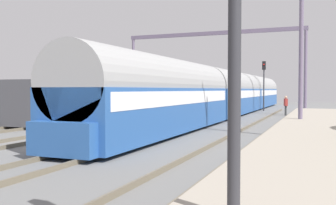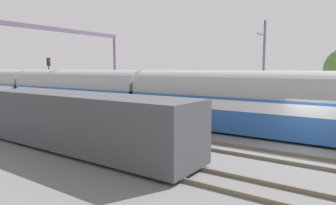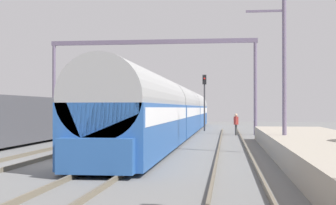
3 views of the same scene
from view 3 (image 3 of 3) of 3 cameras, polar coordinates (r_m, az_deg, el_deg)
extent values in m
plane|color=slate|center=(19.83, -11.41, -6.96)|extent=(120.00, 120.00, 0.00)
cube|color=#695F4D|center=(20.31, -15.29, -6.57)|extent=(0.08, 60.00, 0.16)
cube|color=#695F4D|center=(19.42, -7.35, -6.86)|extent=(0.08, 60.00, 0.16)
cube|color=#695F4D|center=(19.12, -3.15, -6.96)|extent=(0.08, 60.00, 0.16)
cube|color=#695F4D|center=(18.84, 5.57, -7.06)|extent=(0.08, 60.00, 0.16)
cube|color=#695F4D|center=(18.86, 9.96, -7.04)|extent=(0.08, 60.00, 0.16)
cube|color=#A39989|center=(21.19, 18.09, -5.31)|extent=(4.40, 28.00, 0.90)
cube|color=#28569E|center=(23.34, -3.07, -2.91)|extent=(2.90, 16.00, 2.20)
cube|color=white|center=(23.32, -3.07, -1.36)|extent=(2.93, 15.36, 0.64)
cylinder|color=#999999|center=(23.32, -3.07, 0.28)|extent=(2.84, 16.00, 2.84)
cube|color=#28569E|center=(39.54, 1.00, -1.97)|extent=(2.90, 16.00, 2.20)
cube|color=white|center=(39.53, 1.00, -1.06)|extent=(2.93, 15.36, 0.64)
cylinder|color=#999999|center=(39.53, 1.00, -0.09)|extent=(2.84, 16.00, 2.84)
cube|color=#28569E|center=(55.83, 2.70, -1.57)|extent=(2.90, 16.00, 2.20)
cube|color=white|center=(55.82, 2.70, -0.93)|extent=(2.93, 15.36, 0.64)
cylinder|color=#999999|center=(55.82, 2.70, -0.24)|extent=(2.84, 16.00, 2.84)
cube|color=#28569E|center=(15.33, -8.40, -6.17)|extent=(2.40, 0.50, 1.10)
cube|color=#47474C|center=(30.75, -17.43, -1.86)|extent=(2.80, 13.00, 2.70)
cube|color=black|center=(30.81, -17.44, -4.28)|extent=(2.52, 11.96, 0.10)
cylinder|color=#3B3B3B|center=(39.75, 7.88, -3.16)|extent=(0.24, 0.24, 0.85)
cube|color=maroon|center=(39.73, 7.88, -2.09)|extent=(0.38, 0.46, 0.64)
sphere|color=tan|center=(39.72, 7.88, -1.45)|extent=(0.24, 0.24, 0.24)
cylinder|color=#2D2D33|center=(46.45, 4.24, -0.60)|extent=(0.14, 0.14, 4.40)
cube|color=black|center=(46.53, 4.24, 2.66)|extent=(0.36, 0.20, 0.90)
sphere|color=red|center=(46.41, 4.23, 2.78)|extent=(0.16, 0.16, 0.16)
cylinder|color=slate|center=(43.04, -13.06, 1.47)|extent=(0.28, 0.28, 7.50)
cylinder|color=slate|center=(40.54, 10.08, 1.59)|extent=(0.28, 0.28, 7.50)
cube|color=slate|center=(41.28, -1.84, 7.02)|extent=(17.33, 0.24, 0.36)
cylinder|color=slate|center=(23.97, 13.31, 3.72)|extent=(0.20, 0.20, 8.00)
cube|color=slate|center=(24.25, 11.14, 10.34)|extent=(1.80, 0.10, 0.10)
camera|label=1|loc=(6.05, 43.33, 0.37)|focal=40.73mm
camera|label=2|loc=(27.52, -47.31, 3.56)|focal=31.97mm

